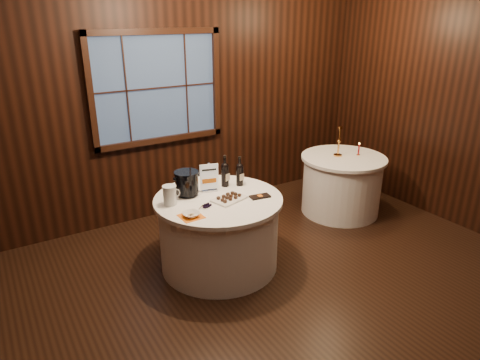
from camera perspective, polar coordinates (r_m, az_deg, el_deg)
ground at (r=3.92m, az=4.76°, el=-17.84°), size 6.00×6.00×0.00m
back_wall at (r=5.32m, az=-10.98°, el=10.88°), size 6.00×0.10×3.00m
main_table at (r=4.41m, az=-2.82°, el=-6.92°), size 1.28×1.28×0.77m
side_table at (r=5.75m, az=13.37°, el=-0.57°), size 1.08×1.08×0.77m
sign_stand at (r=4.37m, az=-4.11°, el=-0.21°), size 0.18×0.13×0.31m
port_bottle_left at (r=4.47m, az=-2.02°, el=0.95°), size 0.08×0.09×0.34m
port_bottle_right at (r=4.49m, az=-0.04°, el=0.95°), size 0.08×0.08×0.32m
ice_bucket at (r=4.28m, az=-7.11°, el=-0.38°), size 0.25×0.25×0.25m
chocolate_plate at (r=4.18m, az=-1.45°, el=-2.44°), size 0.37×0.30×0.05m
chocolate_box at (r=4.25m, az=2.68°, el=-2.21°), size 0.21×0.13×0.02m
grape_bunch at (r=4.04m, az=-4.41°, el=-3.42°), size 0.15×0.06×0.04m
glass_pitcher at (r=4.11m, az=-9.34°, el=-2.00°), size 0.18×0.13×0.19m
orange_napkin at (r=3.88m, az=-6.53°, el=-4.85°), size 0.20×0.20×0.00m
cracker_bowl at (r=3.87m, az=-6.55°, el=-4.58°), size 0.15×0.15×0.04m
brass_candlestick at (r=5.59m, az=13.01°, el=4.51°), size 0.11×0.11×0.39m
red_candle at (r=5.70m, az=15.55°, el=3.84°), size 0.05×0.05×0.17m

